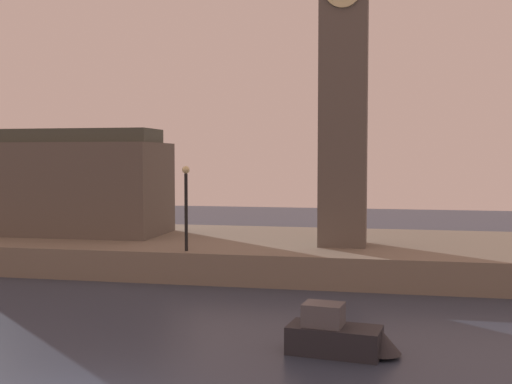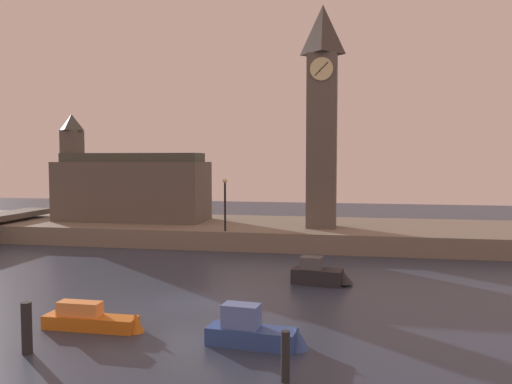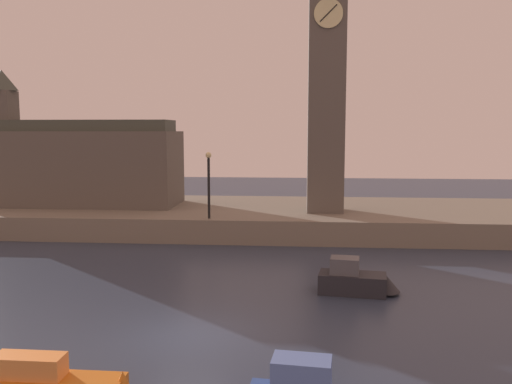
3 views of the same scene
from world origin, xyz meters
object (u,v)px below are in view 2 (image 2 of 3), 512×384
at_px(streetlamp, 225,198).
at_px(boat_tour_blue, 258,332).
at_px(parliament_hall, 129,187).
at_px(mooring_post_left, 27,328).
at_px(boat_barge_dark, 322,274).
at_px(clock_tower, 322,113).
at_px(boat_patrol_orange, 98,320).
at_px(mooring_post_right, 285,356).

relative_size(streetlamp, boat_tour_blue, 1.02).
relative_size(parliament_hall, mooring_post_left, 7.19).
distance_m(mooring_post_left, boat_barge_dark, 15.86).
relative_size(clock_tower, streetlamp, 4.39).
bearing_deg(boat_patrol_orange, mooring_post_left, -113.13).
xyz_separation_m(mooring_post_right, boat_tour_blue, (-1.41, 2.89, -0.30)).
height_order(clock_tower, boat_tour_blue, clock_tower).
height_order(clock_tower, parliament_hall, clock_tower).
bearing_deg(parliament_hall, boat_patrol_orange, -68.17).
xyz_separation_m(boat_barge_dark, boat_patrol_orange, (-8.61, -9.55, -0.15)).
bearing_deg(parliament_hall, mooring_post_left, -72.60).
distance_m(clock_tower, boat_patrol_orange, 26.11).
xyz_separation_m(mooring_post_right, boat_patrol_orange, (-8.25, 3.47, -0.42)).
height_order(boat_tour_blue, boat_barge_dark, boat_tour_blue).
height_order(parliament_hall, boat_barge_dark, parliament_hall).
bearing_deg(boat_barge_dark, clock_tower, 93.57).
bearing_deg(mooring_post_right, streetlamp, 108.74).
bearing_deg(clock_tower, mooring_post_right, -88.99).
distance_m(mooring_post_right, boat_tour_blue, 3.23).
distance_m(boat_tour_blue, boat_barge_dark, 10.27).
height_order(clock_tower, boat_patrol_orange, clock_tower).
distance_m(clock_tower, mooring_post_left, 28.81).
bearing_deg(streetlamp, mooring_post_right, -71.26).
xyz_separation_m(parliament_hall, boat_patrol_orange, (9.81, -24.50, -4.13)).
relative_size(mooring_post_right, boat_patrol_orange, 0.37).
height_order(clock_tower, boat_barge_dark, clock_tower).
bearing_deg(boat_tour_blue, mooring_post_left, -164.03).
xyz_separation_m(mooring_post_right, boat_barge_dark, (0.36, 13.02, -0.26)).
xyz_separation_m(clock_tower, mooring_post_right, (0.46, -26.13, -9.93)).
distance_m(mooring_post_left, boat_patrol_orange, 3.18).
height_order(parliament_hall, mooring_post_right, parliament_hall).
relative_size(clock_tower, boat_barge_dark, 5.03).
xyz_separation_m(parliament_hall, mooring_post_left, (8.58, -27.39, -3.58)).
distance_m(streetlamp, boat_barge_dark, 12.97).
height_order(mooring_post_left, boat_barge_dark, mooring_post_left).
bearing_deg(boat_patrol_orange, boat_barge_dark, 47.98).
bearing_deg(mooring_post_right, clock_tower, 91.01).
relative_size(clock_tower, parliament_hall, 1.32).
height_order(mooring_post_left, boat_patrol_orange, mooring_post_left).
height_order(streetlamp, mooring_post_left, streetlamp).
relative_size(mooring_post_left, boat_barge_dark, 0.53).
relative_size(streetlamp, boat_barge_dark, 1.15).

